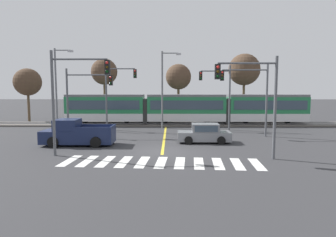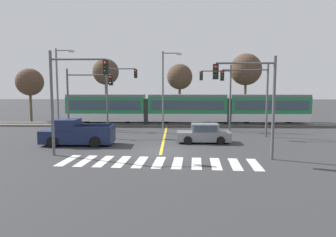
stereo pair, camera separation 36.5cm
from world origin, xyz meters
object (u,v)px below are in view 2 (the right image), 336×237
light_rail_tram (187,108)px  pickup_truck (76,134)px  bare_tree_far_west (30,82)px  traffic_light_mid_left (83,92)px  street_lamp_centre (165,85)px  traffic_light_far_right (221,89)px  street_lamp_west (59,83)px  bare_tree_far_east (246,70)px  traffic_light_near_left (70,88)px  bare_tree_east (180,77)px  traffic_light_near_right (253,92)px  traffic_light_far_left (117,88)px  sedan_crossing (204,134)px  bare_tree_west (106,72)px  traffic_light_mid_right (252,89)px

light_rail_tram → pickup_truck: size_ratio=5.18×
bare_tree_far_west → traffic_light_mid_left: bearing=-47.7°
street_lamp_centre → bare_tree_far_west: bearing=160.5°
light_rail_tram → traffic_light_far_right: traffic_light_far_right is taller
light_rail_tram → pickup_truck: (-8.97, -12.74, -1.20)m
street_lamp_west → bare_tree_far_east: 23.32m
traffic_light_near_left → bare_tree_east: bare_tree_east is taller
traffic_light_near_right → traffic_light_far_right: (-0.01, 12.86, 0.17)m
traffic_light_far_left → street_lamp_west: bearing=168.7°
traffic_light_far_right → street_lamp_centre: (-5.79, 1.55, 0.41)m
sedan_crossing → traffic_light_near_left: size_ratio=0.63×
bare_tree_far_east → traffic_light_near_right: bearing=-101.9°
bare_tree_far_west → traffic_light_far_right: bearing=-18.4°
traffic_light_mid_left → bare_tree_far_east: 22.06m
traffic_light_mid_left → bare_tree_far_west: bare_tree_far_west is taller
traffic_light_mid_left → bare_tree_west: bearing=93.3°
traffic_light_far_left → street_lamp_centre: street_lamp_centre is taller
traffic_light_far_left → street_lamp_centre: (4.92, 1.53, 0.33)m
pickup_truck → traffic_light_mid_left: traffic_light_mid_left is taller
pickup_truck → traffic_light_near_left: size_ratio=0.81×
light_rail_tram → traffic_light_mid_right: (5.35, -8.46, 2.20)m
traffic_light_mid_right → bare_tree_far_east: size_ratio=0.73×
traffic_light_far_left → traffic_light_mid_right: traffic_light_far_left is taller
pickup_truck → traffic_light_mid_right: size_ratio=0.84×
traffic_light_far_left → bare_tree_west: 9.17m
sedan_crossing → traffic_light_far_left: bearing=139.0°
bare_tree_far_west → bare_tree_far_east: bearing=2.7°
traffic_light_near_left → traffic_light_near_right: size_ratio=1.07×
pickup_truck → bare_tree_east: 19.42m
bare_tree_east → bare_tree_far_east: size_ratio=0.84×
traffic_light_mid_right → traffic_light_far_right: size_ratio=0.97×
traffic_light_far_left → traffic_light_mid_right: (12.81, -4.18, -0.12)m
traffic_light_near_left → traffic_light_near_right: bearing=-4.2°
sedan_crossing → traffic_light_far_right: size_ratio=0.63×
pickup_truck → traffic_light_near_left: (0.90, -3.59, 3.50)m
sedan_crossing → traffic_light_mid_left: traffic_light_mid_left is taller
traffic_light_far_right → bare_tree_east: (-4.06, 8.47, 1.49)m
bare_tree_east → traffic_light_far_right: bearing=-64.4°
pickup_truck → street_lamp_west: size_ratio=0.63×
traffic_light_near_left → traffic_light_near_right: traffic_light_near_left is taller
traffic_light_far_left → bare_tree_far_west: bearing=148.7°
light_rail_tram → bare_tree_west: 12.09m
traffic_light_near_left → street_lamp_centre: 14.67m
traffic_light_near_right → street_lamp_west: 22.33m
light_rail_tram → traffic_light_mid_left: 12.82m
pickup_truck → bare_tree_far_west: (-11.36, 16.28, 4.27)m
sedan_crossing → bare_tree_far_east: 18.83m
traffic_light_far_left → traffic_light_mid_left: size_ratio=1.09×
sedan_crossing → street_lamp_centre: size_ratio=0.51×
traffic_light_near_right → street_lamp_centre: 15.55m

